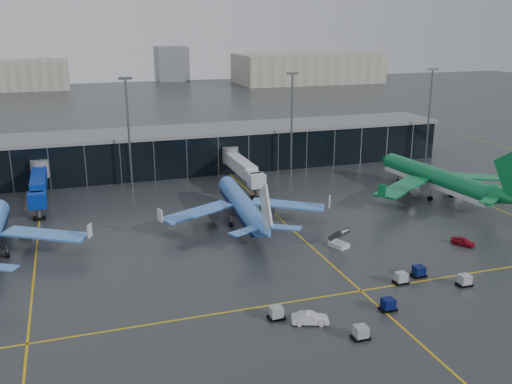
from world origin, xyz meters
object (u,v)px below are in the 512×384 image
object	(u,v)px
service_van_red	(463,241)
mobile_airstair	(339,243)
service_van_white	(310,318)
airliner_aer_lingus	(437,167)
airliner_klm_near	(242,193)
baggage_carts	(388,296)

from	to	relation	value
service_van_red	mobile_airstair	bearing A→B (deg)	135.17
service_van_red	service_van_white	bearing A→B (deg)	175.87
airliner_aer_lingus	mobile_airstair	xyz separation A→B (m)	(-33.49, -20.29, -6.03)
airliner_aer_lingus	service_van_red	world-z (taller)	airliner_aer_lingus
airliner_aer_lingus	airliner_klm_near	bearing A→B (deg)	178.05
mobile_airstair	service_van_red	xyz separation A→B (m)	(20.82, -6.03, -0.07)
baggage_carts	mobile_airstair	distance (m)	20.14
mobile_airstair	service_van_red	distance (m)	21.67
airliner_aer_lingus	mobile_airstair	distance (m)	39.62
service_van_white	baggage_carts	bearing A→B (deg)	-61.11
airliner_klm_near	airliner_aer_lingus	distance (m)	45.72
service_van_red	service_van_white	size ratio (longest dim) A/B	0.86
mobile_airstair	service_van_white	xyz separation A→B (m)	(-15.20, -22.48, 0.01)
airliner_aer_lingus	mobile_airstair	world-z (taller)	airliner_aer_lingus
mobile_airstair	baggage_carts	bearing A→B (deg)	-118.50
airliner_klm_near	service_van_white	bearing A→B (deg)	-90.52
airliner_aer_lingus	service_van_white	world-z (taller)	airliner_aer_lingus
airliner_aer_lingus	baggage_carts	xyz separation A→B (m)	(-35.85, -40.30, -6.04)
airliner_aer_lingus	baggage_carts	world-z (taller)	airliner_aer_lingus
airliner_klm_near	mobile_airstair	size ratio (longest dim) A/B	10.08
service_van_red	service_van_white	world-z (taller)	service_van_white
airliner_klm_near	service_van_red	world-z (taller)	airliner_klm_near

